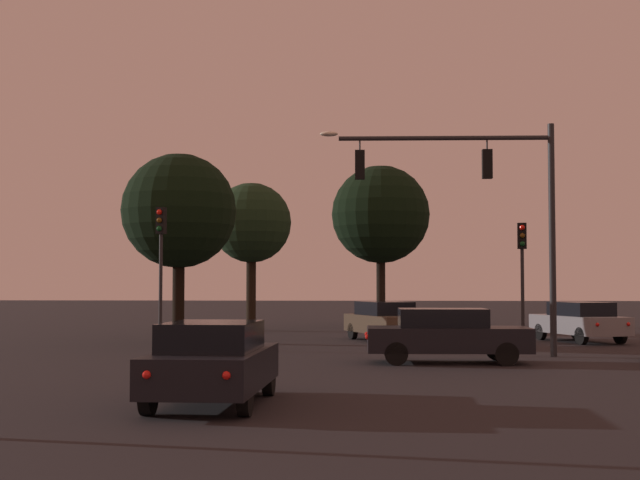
{
  "coord_description": "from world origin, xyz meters",
  "views": [
    {
      "loc": [
        0.7,
        -6.22,
        2.22
      ],
      "look_at": [
        -0.93,
        21.67,
        3.61
      ],
      "focal_mm": 49.32,
      "sensor_mm": 36.0,
      "label": 1
    }
  ],
  "objects_px": {
    "car_far_lane": "(579,321)",
    "car_nearside_lane": "(213,361)",
    "traffic_signal_mast_arm": "(484,193)",
    "traffic_light_corner_right": "(522,259)",
    "traffic_light_corner_left": "(161,249)",
    "car_crossing_left": "(447,334)",
    "tree_left_far": "(251,224)",
    "car_parked_lot": "(386,320)",
    "tree_center_horizon": "(381,215)",
    "tree_behind_sign": "(179,211)"
  },
  "relations": [
    {
      "from": "tree_behind_sign",
      "to": "traffic_signal_mast_arm",
      "type": "bearing_deg",
      "value": -27.78
    },
    {
      "from": "traffic_light_corner_left",
      "to": "traffic_light_corner_right",
      "type": "relative_size",
      "value": 1.11
    },
    {
      "from": "car_crossing_left",
      "to": "tree_left_far",
      "type": "relative_size",
      "value": 0.66
    },
    {
      "from": "car_nearside_lane",
      "to": "traffic_light_corner_left",
      "type": "bearing_deg",
      "value": 107.61
    },
    {
      "from": "car_parked_lot",
      "to": "tree_behind_sign",
      "type": "height_order",
      "value": "tree_behind_sign"
    },
    {
      "from": "car_crossing_left",
      "to": "tree_center_horizon",
      "type": "distance_m",
      "value": 22.58
    },
    {
      "from": "car_far_lane",
      "to": "tree_behind_sign",
      "type": "distance_m",
      "value": 15.8
    },
    {
      "from": "traffic_light_corner_left",
      "to": "tree_behind_sign",
      "type": "bearing_deg",
      "value": 92.32
    },
    {
      "from": "tree_center_horizon",
      "to": "car_nearside_lane",
      "type": "bearing_deg",
      "value": -96.32
    },
    {
      "from": "car_crossing_left",
      "to": "tree_center_horizon",
      "type": "height_order",
      "value": "tree_center_horizon"
    },
    {
      "from": "traffic_signal_mast_arm",
      "to": "car_nearside_lane",
      "type": "relative_size",
      "value": 1.66
    },
    {
      "from": "car_parked_lot",
      "to": "traffic_light_corner_left",
      "type": "bearing_deg",
      "value": -147.16
    },
    {
      "from": "traffic_light_corner_left",
      "to": "tree_behind_sign",
      "type": "relative_size",
      "value": 0.67
    },
    {
      "from": "tree_left_far",
      "to": "car_nearside_lane",
      "type": "bearing_deg",
      "value": -83.73
    },
    {
      "from": "traffic_light_corner_left",
      "to": "car_nearside_lane",
      "type": "distance_m",
      "value": 14.18
    },
    {
      "from": "traffic_light_corner_right",
      "to": "traffic_signal_mast_arm",
      "type": "bearing_deg",
      "value": -116.09
    },
    {
      "from": "traffic_light_corner_right",
      "to": "car_crossing_left",
      "type": "height_order",
      "value": "traffic_light_corner_right"
    },
    {
      "from": "tree_left_far",
      "to": "car_crossing_left",
      "type": "bearing_deg",
      "value": -64.58
    },
    {
      "from": "traffic_signal_mast_arm",
      "to": "tree_center_horizon",
      "type": "xyz_separation_m",
      "value": [
        -2.97,
        19.72,
        0.88
      ]
    },
    {
      "from": "car_far_lane",
      "to": "car_parked_lot",
      "type": "bearing_deg",
      "value": 178.73
    },
    {
      "from": "traffic_light_corner_left",
      "to": "car_crossing_left",
      "type": "height_order",
      "value": "traffic_light_corner_left"
    },
    {
      "from": "car_far_lane",
      "to": "car_nearside_lane",
      "type": "bearing_deg",
      "value": -120.92
    },
    {
      "from": "traffic_signal_mast_arm",
      "to": "tree_behind_sign",
      "type": "bearing_deg",
      "value": 152.22
    },
    {
      "from": "traffic_light_corner_left",
      "to": "car_nearside_lane",
      "type": "bearing_deg",
      "value": -72.39
    },
    {
      "from": "traffic_light_corner_left",
      "to": "car_far_lane",
      "type": "bearing_deg",
      "value": 17.64
    },
    {
      "from": "traffic_light_corner_left",
      "to": "car_far_lane",
      "type": "xyz_separation_m",
      "value": [
        15.04,
        4.78,
        -2.58
      ]
    },
    {
      "from": "tree_behind_sign",
      "to": "traffic_light_corner_left",
      "type": "bearing_deg",
      "value": -87.68
    },
    {
      "from": "traffic_signal_mast_arm",
      "to": "tree_behind_sign",
      "type": "height_order",
      "value": "tree_behind_sign"
    },
    {
      "from": "traffic_light_corner_left",
      "to": "tree_behind_sign",
      "type": "height_order",
      "value": "tree_behind_sign"
    },
    {
      "from": "car_far_lane",
      "to": "tree_behind_sign",
      "type": "relative_size",
      "value": 0.66
    },
    {
      "from": "traffic_signal_mast_arm",
      "to": "traffic_light_corner_right",
      "type": "xyz_separation_m",
      "value": [
        1.73,
        3.52,
        -1.95
      ]
    },
    {
      "from": "traffic_light_corner_right",
      "to": "tree_left_far",
      "type": "height_order",
      "value": "tree_left_far"
    },
    {
      "from": "traffic_signal_mast_arm",
      "to": "car_far_lane",
      "type": "bearing_deg",
      "value": 57.61
    },
    {
      "from": "traffic_light_corner_right",
      "to": "tree_left_far",
      "type": "xyz_separation_m",
      "value": [
        -10.86,
        10.58,
        2.0
      ]
    },
    {
      "from": "traffic_signal_mast_arm",
      "to": "car_parked_lot",
      "type": "distance_m",
      "value": 8.82
    },
    {
      "from": "traffic_light_corner_left",
      "to": "car_far_lane",
      "type": "relative_size",
      "value": 1.02
    },
    {
      "from": "traffic_light_corner_left",
      "to": "car_parked_lot",
      "type": "bearing_deg",
      "value": 32.84
    },
    {
      "from": "car_crossing_left",
      "to": "car_parked_lot",
      "type": "bearing_deg",
      "value": 99.38
    },
    {
      "from": "traffic_signal_mast_arm",
      "to": "car_crossing_left",
      "type": "relative_size",
      "value": 1.56
    },
    {
      "from": "car_far_lane",
      "to": "tree_left_far",
      "type": "height_order",
      "value": "tree_left_far"
    },
    {
      "from": "traffic_light_corner_right",
      "to": "car_crossing_left",
      "type": "distance_m",
      "value": 6.92
    },
    {
      "from": "traffic_light_corner_left",
      "to": "traffic_light_corner_right",
      "type": "xyz_separation_m",
      "value": [
        12.32,
        1.29,
        -0.32
      ]
    },
    {
      "from": "traffic_signal_mast_arm",
      "to": "car_nearside_lane",
      "type": "bearing_deg",
      "value": -119.97
    },
    {
      "from": "traffic_light_corner_right",
      "to": "tree_center_horizon",
      "type": "height_order",
      "value": "tree_center_horizon"
    },
    {
      "from": "tree_center_horizon",
      "to": "car_parked_lot",
      "type": "bearing_deg",
      "value": -89.82
    },
    {
      "from": "traffic_light_corner_right",
      "to": "car_parked_lot",
      "type": "bearing_deg",
      "value": 141.86
    },
    {
      "from": "traffic_light_corner_left",
      "to": "car_parked_lot",
      "type": "relative_size",
      "value": 1.03
    },
    {
      "from": "traffic_light_corner_left",
      "to": "tree_behind_sign",
      "type": "xyz_separation_m",
      "value": [
        -0.14,
        3.42,
        1.57
      ]
    },
    {
      "from": "car_far_lane",
      "to": "tree_left_far",
      "type": "relative_size",
      "value": 0.67
    },
    {
      "from": "traffic_light_corner_right",
      "to": "car_far_lane",
      "type": "distance_m",
      "value": 4.97
    }
  ]
}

